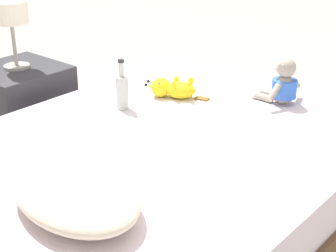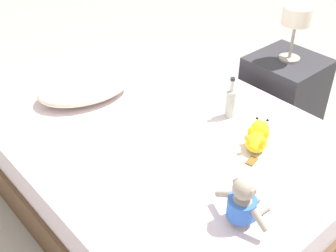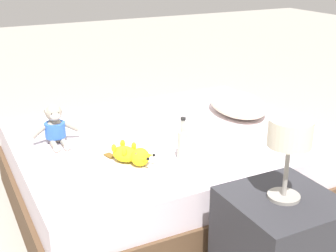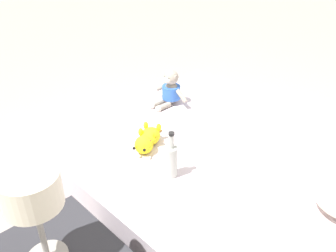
{
  "view_description": "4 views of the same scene",
  "coord_description": "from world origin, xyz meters",
  "px_view_note": "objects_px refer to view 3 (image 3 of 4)",
  "views": [
    {
      "loc": [
        -1.33,
        1.55,
        1.41
      ],
      "look_at": [
        0.0,
        0.0,
        0.5
      ],
      "focal_mm": 56.32,
      "sensor_mm": 36.0,
      "label": 1
    },
    {
      "loc": [
        -1.22,
        -1.39,
        1.82
      ],
      "look_at": [
        0.0,
        0.0,
        0.5
      ],
      "focal_mm": 45.67,
      "sensor_mm": 36.0,
      "label": 2
    },
    {
      "loc": [
        2.38,
        -1.21,
        1.53
      ],
      "look_at": [
        0.0,
        0.0,
        0.5
      ],
      "focal_mm": 48.81,
      "sensor_mm": 36.0,
      "label": 3
    },
    {
      "loc": [
        1.35,
        0.88,
        1.54
      ],
      "look_at": [
        0.17,
        -0.33,
        0.55
      ],
      "focal_mm": 38.22,
      "sensor_mm": 36.0,
      "label": 4
    }
  ],
  "objects_px": {
    "bed": "(168,166)",
    "nightstand": "(278,250)",
    "pillow": "(238,104)",
    "plush_yellow_creature": "(131,155)",
    "plush_monkey": "(55,128)",
    "bedside_lamp": "(290,138)",
    "glass_bottle": "(183,144)"
  },
  "relations": [
    {
      "from": "bed",
      "to": "nightstand",
      "type": "height_order",
      "value": "nightstand"
    },
    {
      "from": "pillow",
      "to": "bedside_lamp",
      "type": "bearing_deg",
      "value": -26.94
    },
    {
      "from": "bed",
      "to": "nightstand",
      "type": "xyz_separation_m",
      "value": [
        1.07,
        0.01,
        0.05
      ]
    },
    {
      "from": "pillow",
      "to": "glass_bottle",
      "type": "bearing_deg",
      "value": -54.99
    },
    {
      "from": "plush_yellow_creature",
      "to": "bedside_lamp",
      "type": "bearing_deg",
      "value": 25.89
    },
    {
      "from": "bed",
      "to": "glass_bottle",
      "type": "height_order",
      "value": "glass_bottle"
    },
    {
      "from": "pillow",
      "to": "nightstand",
      "type": "relative_size",
      "value": 1.18
    },
    {
      "from": "plush_monkey",
      "to": "plush_yellow_creature",
      "type": "distance_m",
      "value": 0.55
    },
    {
      "from": "glass_bottle",
      "to": "bedside_lamp",
      "type": "relative_size",
      "value": 0.69
    },
    {
      "from": "bed",
      "to": "nightstand",
      "type": "relative_size",
      "value": 3.54
    },
    {
      "from": "nightstand",
      "to": "plush_yellow_creature",
      "type": "bearing_deg",
      "value": -154.11
    },
    {
      "from": "bed",
      "to": "pillow",
      "type": "distance_m",
      "value": 0.7
    },
    {
      "from": "plush_monkey",
      "to": "glass_bottle",
      "type": "bearing_deg",
      "value": 45.93
    },
    {
      "from": "plush_monkey",
      "to": "bed",
      "type": "bearing_deg",
      "value": 75.72
    },
    {
      "from": "plush_monkey",
      "to": "bedside_lamp",
      "type": "xyz_separation_m",
      "value": [
        1.24,
        0.67,
        0.27
      ]
    },
    {
      "from": "bed",
      "to": "plush_monkey",
      "type": "distance_m",
      "value": 0.76
    },
    {
      "from": "pillow",
      "to": "bedside_lamp",
      "type": "distance_m",
      "value": 1.38
    },
    {
      "from": "pillow",
      "to": "nightstand",
      "type": "bearing_deg",
      "value": -26.94
    },
    {
      "from": "bed",
      "to": "glass_bottle",
      "type": "xyz_separation_m",
      "value": [
        0.38,
        -0.1,
        0.32
      ]
    },
    {
      "from": "plush_yellow_creature",
      "to": "glass_bottle",
      "type": "height_order",
      "value": "glass_bottle"
    },
    {
      "from": "glass_bottle",
      "to": "bedside_lamp",
      "type": "distance_m",
      "value": 0.76
    },
    {
      "from": "plush_monkey",
      "to": "pillow",
      "type": "bearing_deg",
      "value": 88.24
    },
    {
      "from": "bed",
      "to": "pillow",
      "type": "height_order",
      "value": "pillow"
    },
    {
      "from": "plush_yellow_creature",
      "to": "glass_bottle",
      "type": "bearing_deg",
      "value": 72.69
    },
    {
      "from": "pillow",
      "to": "glass_bottle",
      "type": "xyz_separation_m",
      "value": [
        0.51,
        -0.72,
        0.03
      ]
    },
    {
      "from": "glass_bottle",
      "to": "bedside_lamp",
      "type": "xyz_separation_m",
      "value": [
        0.7,
        0.11,
        0.27
      ]
    },
    {
      "from": "bed",
      "to": "plush_yellow_creature",
      "type": "relative_size",
      "value": 6.19
    },
    {
      "from": "glass_bottle",
      "to": "pillow",
      "type": "bearing_deg",
      "value": 125.01
    },
    {
      "from": "plush_yellow_creature",
      "to": "glass_bottle",
      "type": "relative_size",
      "value": 1.25
    },
    {
      "from": "pillow",
      "to": "bedside_lamp",
      "type": "height_order",
      "value": "bedside_lamp"
    },
    {
      "from": "bed",
      "to": "glass_bottle",
      "type": "relative_size",
      "value": 7.76
    },
    {
      "from": "plush_yellow_creature",
      "to": "bedside_lamp",
      "type": "relative_size",
      "value": 0.86
    }
  ]
}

